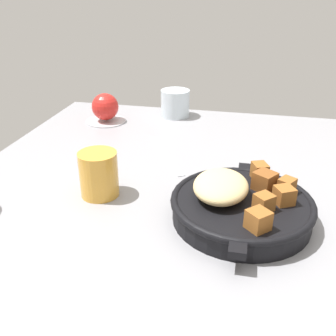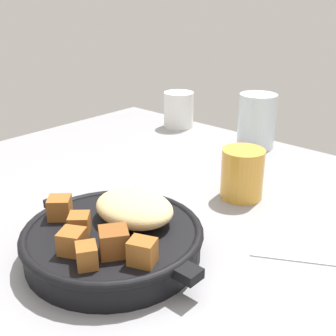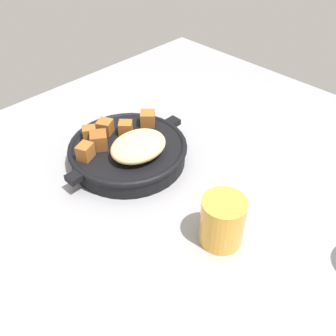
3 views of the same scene
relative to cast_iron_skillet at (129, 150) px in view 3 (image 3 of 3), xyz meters
The scene contains 4 objects.
ground_plane 9.98cm from the cast_iron_skillet, 82.32° to the left, with size 107.90×89.18×2.40cm, color gray.
cast_iron_skillet is the anchor object (origin of this frame).
butter_knife 27.67cm from the cast_iron_skillet, 37.98° to the left, with size 21.03×1.60×0.36cm, color silver.
juice_glass_amber 24.94cm from the cast_iron_skillet, 83.93° to the left, with size 6.81×6.81×8.15cm, color gold.
Camera 3 is at (34.89, 37.38, 47.71)cm, focal length 41.27 mm.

